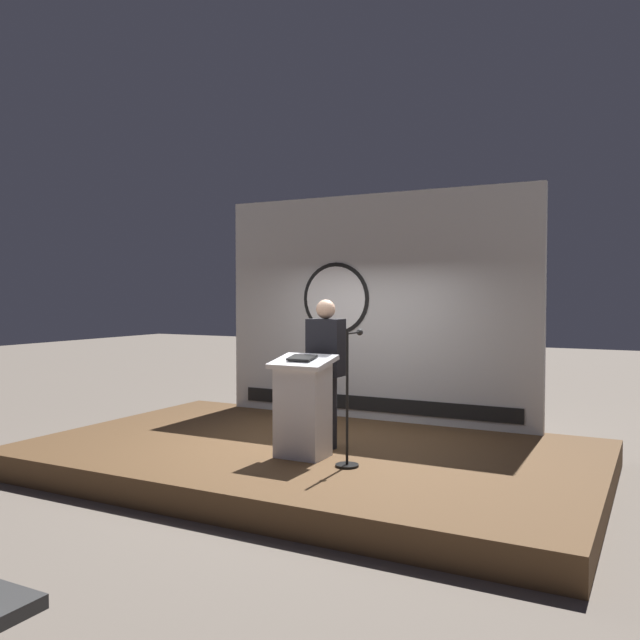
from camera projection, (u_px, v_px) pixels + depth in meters
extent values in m
plane|color=#6B6056|center=(311.00, 471.00, 7.65)|extent=(40.00, 40.00, 0.00)
cube|color=brown|center=(311.00, 458.00, 7.65)|extent=(6.40, 4.00, 0.30)
cube|color=silver|center=(374.00, 307.00, 9.22)|extent=(4.62, 0.10, 3.16)
cylinder|color=black|center=(336.00, 299.00, 9.43)|extent=(1.04, 0.02, 1.04)
cylinder|color=white|center=(336.00, 299.00, 9.42)|extent=(0.93, 0.02, 0.93)
cube|color=black|center=(372.00, 404.00, 9.22)|extent=(4.16, 0.02, 0.20)
cube|color=silver|center=(303.00, 411.00, 7.09)|extent=(0.52, 0.40, 1.00)
cube|color=silver|center=(303.00, 362.00, 7.07)|extent=(0.64, 0.50, 0.14)
cube|color=black|center=(302.00, 358.00, 7.05)|extent=(0.28, 0.20, 0.06)
cylinder|color=black|center=(326.00, 412.00, 7.51)|extent=(0.26, 0.26, 0.83)
cube|color=black|center=(326.00, 347.00, 7.48)|extent=(0.40, 0.24, 0.65)
sphere|color=tan|center=(326.00, 309.00, 7.46)|extent=(0.22, 0.22, 0.22)
cylinder|color=black|center=(347.00, 465.00, 6.70)|extent=(0.24, 0.24, 0.02)
cylinder|color=black|center=(347.00, 398.00, 6.67)|extent=(0.03, 0.03, 1.41)
cylinder|color=black|center=(354.00, 333.00, 6.78)|extent=(0.02, 0.31, 0.02)
sphere|color=#262626|center=(360.00, 332.00, 6.92)|extent=(0.07, 0.07, 0.07)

